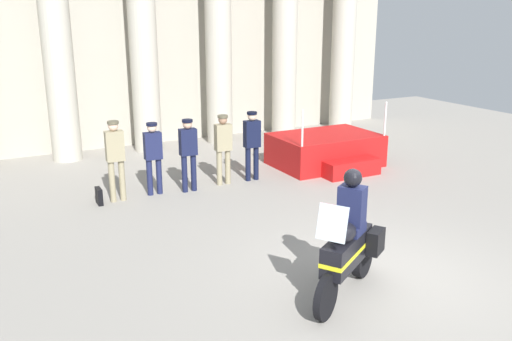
{
  "coord_description": "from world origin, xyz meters",
  "views": [
    {
      "loc": [
        -5.36,
        -5.94,
        4.0
      ],
      "look_at": [
        -0.82,
        2.66,
        1.17
      ],
      "focal_mm": 38.61,
      "sensor_mm": 36.0,
      "label": 1
    }
  ],
  "objects_px": {
    "officer_in_row_4": "(252,140)",
    "officer_in_row_1": "(153,153)",
    "reviewing_stand": "(327,151)",
    "briefcase_on_ground": "(99,196)",
    "officer_in_row_3": "(223,144)",
    "officer_in_row_2": "(188,149)",
    "motorcycle_with_rider": "(349,243)",
    "officer_in_row_0": "(115,154)"
  },
  "relations": [
    {
      "from": "motorcycle_with_rider",
      "to": "briefcase_on_ground",
      "type": "xyz_separation_m",
      "value": [
        -2.33,
        5.63,
        -0.61
      ]
    },
    {
      "from": "officer_in_row_2",
      "to": "motorcycle_with_rider",
      "type": "distance_m",
      "value": 5.57
    },
    {
      "from": "motorcycle_with_rider",
      "to": "briefcase_on_ground",
      "type": "bearing_deg",
      "value": -99.72
    },
    {
      "from": "officer_in_row_2",
      "to": "motorcycle_with_rider",
      "type": "height_order",
      "value": "motorcycle_with_rider"
    },
    {
      "from": "reviewing_stand",
      "to": "briefcase_on_ground",
      "type": "bearing_deg",
      "value": -177.55
    },
    {
      "from": "reviewing_stand",
      "to": "briefcase_on_ground",
      "type": "relative_size",
      "value": 7.54
    },
    {
      "from": "officer_in_row_3",
      "to": "motorcycle_with_rider",
      "type": "distance_m",
      "value": 5.71
    },
    {
      "from": "officer_in_row_4",
      "to": "motorcycle_with_rider",
      "type": "xyz_separation_m",
      "value": [
        -1.38,
        -5.66,
        -0.2
      ]
    },
    {
      "from": "officer_in_row_1",
      "to": "briefcase_on_ground",
      "type": "bearing_deg",
      "value": 6.65
    },
    {
      "from": "motorcycle_with_rider",
      "to": "officer_in_row_1",
      "type": "bearing_deg",
      "value": -111.67
    },
    {
      "from": "briefcase_on_ground",
      "to": "officer_in_row_4",
      "type": "bearing_deg",
      "value": 0.41
    },
    {
      "from": "reviewing_stand",
      "to": "officer_in_row_2",
      "type": "bearing_deg",
      "value": -175.32
    },
    {
      "from": "reviewing_stand",
      "to": "briefcase_on_ground",
      "type": "xyz_separation_m",
      "value": [
        -6.08,
        -0.26,
        -0.23
      ]
    },
    {
      "from": "briefcase_on_ground",
      "to": "officer_in_row_1",
      "type": "bearing_deg",
      "value": 3.92
    },
    {
      "from": "officer_in_row_2",
      "to": "motorcycle_with_rider",
      "type": "bearing_deg",
      "value": 95.76
    },
    {
      "from": "officer_in_row_0",
      "to": "briefcase_on_ground",
      "type": "height_order",
      "value": "officer_in_row_0"
    },
    {
      "from": "officer_in_row_0",
      "to": "officer_in_row_3",
      "type": "distance_m",
      "value": 2.54
    },
    {
      "from": "officer_in_row_2",
      "to": "briefcase_on_ground",
      "type": "relative_size",
      "value": 4.65
    },
    {
      "from": "reviewing_stand",
      "to": "officer_in_row_0",
      "type": "relative_size",
      "value": 1.53
    },
    {
      "from": "reviewing_stand",
      "to": "officer_in_row_1",
      "type": "distance_m",
      "value": 4.84
    },
    {
      "from": "officer_in_row_1",
      "to": "briefcase_on_ground",
      "type": "distance_m",
      "value": 1.5
    },
    {
      "from": "officer_in_row_1",
      "to": "officer_in_row_0",
      "type": "bearing_deg",
      "value": 6.98
    },
    {
      "from": "reviewing_stand",
      "to": "motorcycle_with_rider",
      "type": "distance_m",
      "value": 6.99
    },
    {
      "from": "officer_in_row_3",
      "to": "briefcase_on_ground",
      "type": "distance_m",
      "value": 3.06
    },
    {
      "from": "reviewing_stand",
      "to": "officer_in_row_3",
      "type": "height_order",
      "value": "reviewing_stand"
    },
    {
      "from": "officer_in_row_0",
      "to": "officer_in_row_4",
      "type": "distance_m",
      "value": 3.3
    },
    {
      "from": "officer_in_row_3",
      "to": "motorcycle_with_rider",
      "type": "xyz_separation_m",
      "value": [
        -0.62,
        -5.67,
        -0.19
      ]
    },
    {
      "from": "officer_in_row_4",
      "to": "officer_in_row_1",
      "type": "bearing_deg",
      "value": 1.31
    },
    {
      "from": "officer_in_row_3",
      "to": "briefcase_on_ground",
      "type": "height_order",
      "value": "officer_in_row_3"
    },
    {
      "from": "reviewing_stand",
      "to": "officer_in_row_3",
      "type": "distance_m",
      "value": 3.18
    },
    {
      "from": "officer_in_row_3",
      "to": "officer_in_row_4",
      "type": "relative_size",
      "value": 0.99
    },
    {
      "from": "officer_in_row_1",
      "to": "officer_in_row_4",
      "type": "height_order",
      "value": "officer_in_row_4"
    },
    {
      "from": "officer_in_row_0",
      "to": "officer_in_row_2",
      "type": "distance_m",
      "value": 1.63
    },
    {
      "from": "reviewing_stand",
      "to": "officer_in_row_4",
      "type": "relative_size",
      "value": 1.6
    },
    {
      "from": "officer_in_row_2",
      "to": "officer_in_row_3",
      "type": "height_order",
      "value": "same"
    },
    {
      "from": "officer_in_row_2",
      "to": "reviewing_stand",
      "type": "bearing_deg",
      "value": -172.59
    },
    {
      "from": "officer_in_row_4",
      "to": "briefcase_on_ground",
      "type": "height_order",
      "value": "officer_in_row_4"
    },
    {
      "from": "officer_in_row_2",
      "to": "briefcase_on_ground",
      "type": "height_order",
      "value": "officer_in_row_2"
    },
    {
      "from": "officer_in_row_0",
      "to": "reviewing_stand",
      "type": "bearing_deg",
      "value": -174.88
    },
    {
      "from": "reviewing_stand",
      "to": "officer_in_row_4",
      "type": "distance_m",
      "value": 2.45
    },
    {
      "from": "officer_in_row_4",
      "to": "reviewing_stand",
      "type": "bearing_deg",
      "value": -171.64
    },
    {
      "from": "reviewing_stand",
      "to": "officer_in_row_3",
      "type": "bearing_deg",
      "value": -175.98
    }
  ]
}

